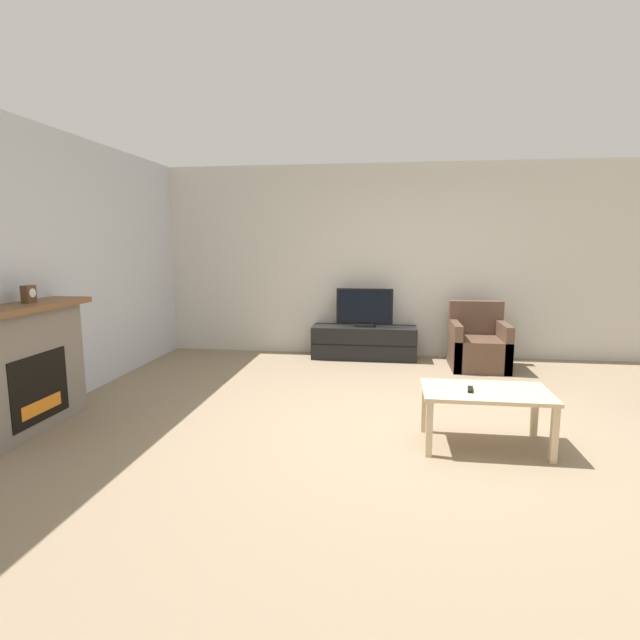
{
  "coord_description": "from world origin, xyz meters",
  "views": [
    {
      "loc": [
        -0.24,
        -4.25,
        1.61
      ],
      "look_at": [
        -0.91,
        0.59,
        0.85
      ],
      "focal_mm": 28.0,
      "sensor_mm": 36.0,
      "label": 1
    }
  ],
  "objects_px": {
    "tv": "(365,309)",
    "mantel_clock": "(29,294)",
    "coffee_table": "(486,398)",
    "fireplace": "(22,368)",
    "armchair": "(478,346)",
    "remote": "(470,389)",
    "tv_stand": "(364,342)"
  },
  "relations": [
    {
      "from": "tv_stand",
      "to": "coffee_table",
      "type": "distance_m",
      "value": 3.16
    },
    {
      "from": "mantel_clock",
      "to": "remote",
      "type": "distance_m",
      "value": 3.75
    },
    {
      "from": "tv_stand",
      "to": "remote",
      "type": "bearing_deg",
      "value": -71.93
    },
    {
      "from": "mantel_clock",
      "to": "coffee_table",
      "type": "bearing_deg",
      "value": 1.28
    },
    {
      "from": "tv",
      "to": "coffee_table",
      "type": "bearing_deg",
      "value": -69.59
    },
    {
      "from": "tv_stand",
      "to": "armchair",
      "type": "xyz_separation_m",
      "value": [
        1.49,
        -0.32,
        0.05
      ]
    },
    {
      "from": "coffee_table",
      "to": "remote",
      "type": "xyz_separation_m",
      "value": [
        -0.12,
        -0.03,
        0.07
      ]
    },
    {
      "from": "coffee_table",
      "to": "mantel_clock",
      "type": "bearing_deg",
      "value": -178.72
    },
    {
      "from": "tv",
      "to": "coffee_table",
      "type": "xyz_separation_m",
      "value": [
        1.1,
        -2.96,
        -0.3
      ]
    },
    {
      "from": "tv",
      "to": "armchair",
      "type": "distance_m",
      "value": 1.58
    },
    {
      "from": "tv",
      "to": "armchair",
      "type": "xyz_separation_m",
      "value": [
        1.49,
        -0.32,
        -0.42
      ]
    },
    {
      "from": "fireplace",
      "to": "tv_stand",
      "type": "height_order",
      "value": "fireplace"
    },
    {
      "from": "tv",
      "to": "armchair",
      "type": "relative_size",
      "value": 0.93
    },
    {
      "from": "fireplace",
      "to": "coffee_table",
      "type": "distance_m",
      "value": 3.84
    },
    {
      "from": "tv",
      "to": "mantel_clock",
      "type": "bearing_deg",
      "value": -131.69
    },
    {
      "from": "mantel_clock",
      "to": "coffee_table",
      "type": "relative_size",
      "value": 0.15
    },
    {
      "from": "tv",
      "to": "remote",
      "type": "bearing_deg",
      "value": -71.92
    },
    {
      "from": "tv_stand",
      "to": "armchair",
      "type": "bearing_deg",
      "value": -12.29
    },
    {
      "from": "fireplace",
      "to": "remote",
      "type": "height_order",
      "value": "fireplace"
    },
    {
      "from": "mantel_clock",
      "to": "remote",
      "type": "relative_size",
      "value": 0.97
    },
    {
      "from": "fireplace",
      "to": "coffee_table",
      "type": "height_order",
      "value": "fireplace"
    },
    {
      "from": "tv_stand",
      "to": "armchair",
      "type": "height_order",
      "value": "armchair"
    },
    {
      "from": "fireplace",
      "to": "tv_stand",
      "type": "distance_m",
      "value": 4.2
    },
    {
      "from": "tv_stand",
      "to": "tv",
      "type": "height_order",
      "value": "tv"
    },
    {
      "from": "fireplace",
      "to": "armchair",
      "type": "xyz_separation_m",
      "value": [
        4.22,
        2.86,
        -0.28
      ]
    },
    {
      "from": "coffee_table",
      "to": "remote",
      "type": "distance_m",
      "value": 0.15
    },
    {
      "from": "mantel_clock",
      "to": "tv",
      "type": "relative_size",
      "value": 0.19
    },
    {
      "from": "armchair",
      "to": "coffee_table",
      "type": "relative_size",
      "value": 0.86
    },
    {
      "from": "armchair",
      "to": "remote",
      "type": "height_order",
      "value": "armchair"
    },
    {
      "from": "mantel_clock",
      "to": "armchair",
      "type": "height_order",
      "value": "mantel_clock"
    },
    {
      "from": "tv",
      "to": "remote",
      "type": "distance_m",
      "value": 3.15
    },
    {
      "from": "fireplace",
      "to": "tv_stand",
      "type": "relative_size",
      "value": 0.95
    }
  ]
}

